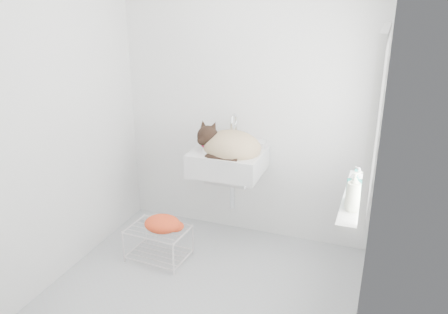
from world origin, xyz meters
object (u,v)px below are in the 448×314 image
(bottle_b, at_px, (353,202))
(bottle_c, at_px, (357,188))
(sink, at_px, (228,150))
(bottle_a, at_px, (351,210))
(wire_rack, at_px, (158,242))
(cat, at_px, (229,146))

(bottle_b, bearing_deg, bottle_c, 90.00)
(sink, xyz_separation_m, bottle_a, (1.06, -0.76, 0.00))
(sink, xyz_separation_m, wire_rack, (-0.44, -0.46, -0.70))
(sink, bearing_deg, cat, -60.74)
(bottle_c, bearing_deg, bottle_b, -90.00)
(cat, xyz_separation_m, bottle_a, (1.05, -0.74, -0.04))
(bottle_c, bearing_deg, bottle_a, -90.00)
(cat, bearing_deg, sink, 133.11)
(wire_rack, bearing_deg, bottle_b, -7.01)
(wire_rack, relative_size, bottle_b, 2.22)
(bottle_b, bearing_deg, cat, 149.20)
(wire_rack, bearing_deg, bottle_c, 1.54)
(wire_rack, relative_size, bottle_c, 3.15)
(sink, xyz_separation_m, cat, (0.01, -0.02, 0.04))
(wire_rack, distance_m, bottle_c, 1.66)
(bottle_b, bearing_deg, bottle_a, -90.00)
(sink, relative_size, cat, 1.03)
(wire_rack, relative_size, bottle_a, 2.23)
(sink, distance_m, bottle_b, 1.24)
(wire_rack, height_order, bottle_c, bottle_c)
(bottle_a, height_order, bottle_b, same)
(bottle_a, bearing_deg, bottle_c, 90.00)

